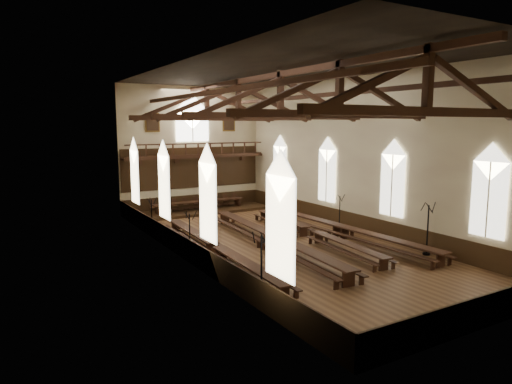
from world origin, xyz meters
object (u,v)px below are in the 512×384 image
Objects in this scene: refectory_row_c at (311,232)px; high_table at (199,202)px; dais at (199,211)px; candelabrum_right_far at (287,204)px; candelabrum_right_mid at (339,219)px; candelabrum_left_far at (152,222)px; refectory_row_b at (272,237)px; refectory_row_d at (341,228)px; refectory_row_a at (216,248)px; candelabrum_left_mid at (190,243)px; candelabrum_right_near at (427,239)px; candelabrum_left_near at (261,281)px.

refectory_row_c is 1.82× the size of high_table.
candelabrum_right_far is at bearing -35.38° from dais.
dais is at bearing 119.21° from candelabrum_right_mid.
candelabrum_right_mid reaches higher than candelabrum_left_far.
refectory_row_b is 6.59m from candelabrum_right_mid.
refectory_row_d is 8.18m from candelabrum_right_far.
high_table is 7.20m from candelabrum_left_far.
dais is at bearing 101.61° from refectory_row_c.
dais is 4.86× the size of candelabrum_right_mid.
refectory_row_c is at bearing 163.90° from refectory_row_d.
candelabrum_right_far reaches higher than refectory_row_a.
candelabrum_right_far is (11.10, 7.20, 0.06)m from candelabrum_left_mid.
candelabrum_right_mid is 0.89× the size of candelabrum_right_far.
candelabrum_right_far is (0.00, 6.17, 0.09)m from candelabrum_right_mid.
dais is (0.65, 11.89, -0.48)m from refectory_row_b.
candelabrum_left_far reaches higher than high_table.
candelabrum_right_far is at bearing 90.00° from candelabrum_right_mid.
candelabrum_right_near is at bearing -90.00° from candelabrum_right_far.
candelabrum_left_near is 18.27m from candelabrum_right_far.
high_table reaches higher than refectory_row_c.
candelabrum_right_mid is at bearing 21.79° from refectory_row_c.
candelabrum_left_near reaches higher than refectory_row_d.
candelabrum_right_near reaches higher than refectory_row_b.
refectory_row_d is at bearing -70.75° from dais.
candelabrum_right_near is at bearing -90.00° from candelabrum_right_mid.
candelabrum_left_near is (-9.61, -6.47, 0.29)m from refectory_row_d.
refectory_row_b is 1.98× the size of high_table.
refectory_row_b is 5.24× the size of candelabrum_right_near.
refectory_row_a is at bearing -169.26° from candelabrum_right_mid.
refectory_row_d is at bearing -16.10° from refectory_row_c.
candelabrum_left_mid is 0.86× the size of candelabrum_right_near.
candelabrum_left_near reaches higher than candelabrum_left_far.
high_table is at bearing 108.28° from candelabrum_right_near.
refectory_row_d is 2.40m from candelabrum_right_mid.
candelabrum_left_far is 11.12m from candelabrum_right_far.
refectory_row_d is at bearing -100.53° from candelabrum_right_far.
refectory_row_b reaches higher than refectory_row_d.
candelabrum_right_near reaches higher than dais.
candelabrum_left_near is 1.09× the size of candelabrum_right_far.
candelabrum_left_near reaches higher than candelabrum_right_mid.
candelabrum_right_near is (11.10, 1.25, -0.00)m from candelabrum_left_near.
candelabrum_left_far is at bearing 90.00° from candelabrum_left_mid.
high_table is at bearing 86.85° from refectory_row_b.
candelabrum_left_far is (-5.38, -4.79, 0.59)m from dais.
candelabrum_left_mid is 1.07× the size of candelabrum_left_far.
refectory_row_b is 1.09× the size of refectory_row_c.
candelabrum_right_far is (0.00, 13.26, -0.07)m from candelabrum_right_near.
candelabrum_right_far reaches higher than candelabrum_left_far.
candelabrum_left_mid reaches higher than refectory_row_c.
candelabrum_right_mid reaches higher than high_table.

